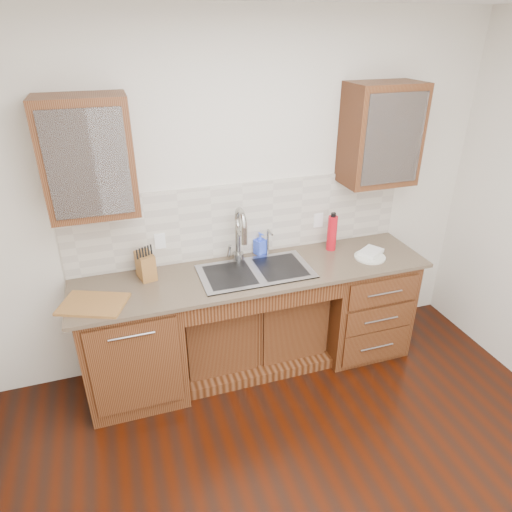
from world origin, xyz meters
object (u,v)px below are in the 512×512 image
object	(u,v)px
soap_bottle	(260,243)
water_bottle	(332,233)
knife_block	(146,266)
cutting_board	(93,304)
plate	(370,257)

from	to	relation	value
soap_bottle	water_bottle	distance (m)	0.59
knife_block	cutting_board	xyz separation A→B (m)	(-0.38, -0.27, -0.09)
knife_block	cutting_board	bearing A→B (deg)	-157.00
cutting_board	plate	bearing A→B (deg)	0.88
knife_block	plate	bearing A→B (deg)	-20.01
cutting_board	soap_bottle	bearing A→B (deg)	16.11
water_bottle	plate	size ratio (longest dim) A/B	1.18
soap_bottle	water_bottle	world-z (taller)	water_bottle
soap_bottle	plate	world-z (taller)	soap_bottle
soap_bottle	cutting_board	size ratio (longest dim) A/B	0.44
water_bottle	cutting_board	size ratio (longest dim) A/B	0.70
plate	knife_block	world-z (taller)	knife_block
water_bottle	plate	xyz separation A→B (m)	(0.23, -0.24, -0.14)
knife_block	cutting_board	size ratio (longest dim) A/B	0.47
plate	knife_block	distance (m)	1.74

